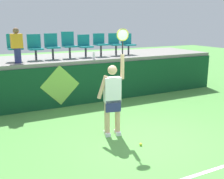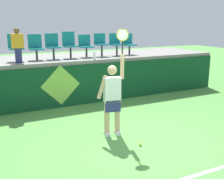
# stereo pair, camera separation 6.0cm
# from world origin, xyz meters

# --- Properties ---
(ground_plane) EXTENTS (40.00, 40.00, 0.00)m
(ground_plane) POSITION_xyz_m (0.00, 0.00, 0.00)
(ground_plane) COLOR #519342
(court_back_wall) EXTENTS (10.68, 0.20, 1.32)m
(court_back_wall) POSITION_xyz_m (0.00, 3.52, 0.66)
(court_back_wall) COLOR #0F4223
(court_back_wall) RESTS_ON ground_plane
(spectator_platform) EXTENTS (10.68, 2.51, 0.12)m
(spectator_platform) POSITION_xyz_m (0.00, 4.72, 1.38)
(spectator_platform) COLOR gray
(spectator_platform) RESTS_ON court_back_wall
(court_baseline_stripe) EXTENTS (9.61, 0.08, 0.01)m
(court_baseline_stripe) POSITION_xyz_m (0.00, -1.59, 0.00)
(court_baseline_stripe) COLOR white
(court_baseline_stripe) RESTS_ON ground_plane
(tennis_player) EXTENTS (0.74, 0.33, 2.52)m
(tennis_player) POSITION_xyz_m (-0.49, 0.72, 0.95)
(tennis_player) COLOR white
(tennis_player) RESTS_ON ground_plane
(tennis_ball) EXTENTS (0.07, 0.07, 0.07)m
(tennis_ball) POSITION_xyz_m (-0.22, -0.11, 0.03)
(tennis_ball) COLOR #D1E533
(tennis_ball) RESTS_ON ground_plane
(water_bottle) EXTENTS (0.07, 0.07, 0.24)m
(water_bottle) POSITION_xyz_m (0.32, 3.69, 1.56)
(water_bottle) COLOR white
(water_bottle) RESTS_ON spectator_platform
(stadium_chair_0) EXTENTS (0.44, 0.42, 0.86)m
(stadium_chair_0) POSITION_xyz_m (-2.09, 4.39, 1.92)
(stadium_chair_0) COLOR #38383D
(stadium_chair_0) RESTS_ON spectator_platform
(stadium_chair_1) EXTENTS (0.44, 0.42, 0.83)m
(stadium_chair_1) POSITION_xyz_m (-1.46, 4.39, 1.89)
(stadium_chair_1) COLOR #38383D
(stadium_chair_1) RESTS_ON spectator_platform
(stadium_chair_2) EXTENTS (0.44, 0.42, 0.85)m
(stadium_chair_2) POSITION_xyz_m (-0.90, 4.39, 1.91)
(stadium_chair_2) COLOR #38383D
(stadium_chair_2) RESTS_ON spectator_platform
(stadium_chair_3) EXTENTS (0.44, 0.42, 0.89)m
(stadium_chair_3) POSITION_xyz_m (-0.31, 4.40, 1.93)
(stadium_chair_3) COLOR #38383D
(stadium_chair_3) RESTS_ON spectator_platform
(stadium_chair_4) EXTENTS (0.44, 0.42, 0.78)m
(stadium_chair_4) POSITION_xyz_m (0.28, 4.39, 1.87)
(stadium_chair_4) COLOR #38383D
(stadium_chair_4) RESTS_ON spectator_platform
(stadium_chair_5) EXTENTS (0.44, 0.42, 0.81)m
(stadium_chair_5) POSITION_xyz_m (0.88, 4.38, 1.91)
(stadium_chair_5) COLOR #38383D
(stadium_chair_5) RESTS_ON spectator_platform
(stadium_chair_6) EXTENTS (0.44, 0.42, 0.81)m
(stadium_chair_6) POSITION_xyz_m (1.49, 4.39, 1.90)
(stadium_chair_6) COLOR #38383D
(stadium_chair_6) RESTS_ON spectator_platform
(stadium_chair_7) EXTENTS (0.44, 0.42, 0.79)m
(stadium_chair_7) POSITION_xyz_m (2.03, 4.39, 1.87)
(stadium_chair_7) COLOR #38383D
(stadium_chair_7) RESTS_ON spectator_platform
(spectator_0) EXTENTS (0.34, 0.20, 1.05)m
(spectator_0) POSITION_xyz_m (-2.09, 3.92, 1.98)
(spectator_0) COLOR navy
(spectator_0) RESTS_ON spectator_platform
(wall_signage_mount) EXTENTS (1.27, 0.01, 1.36)m
(wall_signage_mount) POSITION_xyz_m (-0.96, 3.41, 0.00)
(wall_signage_mount) COLOR #0F4223
(wall_signage_mount) RESTS_ON ground_plane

